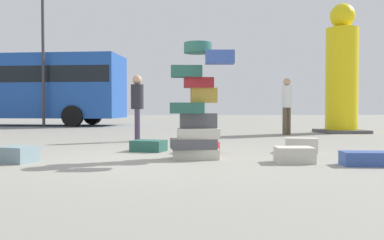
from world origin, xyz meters
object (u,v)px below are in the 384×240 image
Objects in this scene: parked_bus at (17,85)px; lamp_post at (43,16)px; person_bearded_onlooker at (137,102)px; person_tourist_with_camera at (287,101)px; yellow_dummy_statue at (342,76)px; suitcase_cream_foreground_near at (294,155)px; suitcase_maroon_right_side at (200,148)px; suitcase_navy_upright_blue at (367,159)px; suitcase_tower at (197,110)px; suitcase_cream_white_trunk at (301,145)px; suitcase_teal_behind_tower at (149,146)px; suitcase_slate_left_side at (16,154)px.

parked_bus is 1.37× the size of lamp_post.
person_tourist_with_camera is at bearing 110.29° from person_bearded_onlooker.
yellow_dummy_statue is 0.57× the size of lamp_post.
parked_bus reaches higher than suitcase_cream_foreground_near.
person_tourist_with_camera is at bearing 74.22° from suitcase_maroon_right_side.
parked_bus is (-10.37, 7.33, 0.84)m from person_tourist_with_camera.
suitcase_navy_upright_blue is 0.07× the size of parked_bus.
yellow_dummy_statue is 11.99m from lamp_post.
suitcase_cream_white_trunk is (1.92, 0.75, -0.63)m from suitcase_tower.
yellow_dummy_statue is at bearing 64.49° from suitcase_maroon_right_side.
suitcase_teal_behind_tower is 2.75m from suitcase_cream_white_trunk.
lamp_post is (-2.87, 11.34, 4.50)m from suitcase_slate_left_side.
suitcase_tower is 2.76m from suitcase_slate_left_side.
suitcase_teal_behind_tower is 13.50m from parked_bus.
suitcase_tower is 3.12× the size of suitcase_teal_behind_tower.
suitcase_cream_white_trunk reaches higher than suitcase_maroon_right_side.
lamp_post reaches higher than yellow_dummy_statue.
suitcase_maroon_right_side is at bearing 136.49° from suitcase_cream_foreground_near.
person_bearded_onlooker is at bearing 120.92° from suitcase_teal_behind_tower.
suitcase_navy_upright_blue is at bearing -22.62° from suitcase_maroon_right_side.
suitcase_cream_foreground_near is at bearing -47.97° from parked_bus.
suitcase_cream_foreground_near is at bearing -59.33° from lamp_post.
suitcase_navy_upright_blue is 5.57m from person_bearded_onlooker.
yellow_dummy_statue is (2.88, 7.34, 1.74)m from suitcase_navy_upright_blue.
yellow_dummy_statue is (2.05, 0.86, 0.83)m from person_tourist_with_camera.
lamp_post is (-4.74, 9.92, 4.51)m from suitcase_teal_behind_tower.
suitcase_cream_foreground_near is 0.34× the size of person_bearded_onlooker.
suitcase_slate_left_side is at bearing 179.24° from suitcase_navy_upright_blue.
lamp_post is at bearing 143.27° from suitcase_cream_white_trunk.
person_bearded_onlooker is at bearing 156.90° from suitcase_cream_white_trunk.
suitcase_cream_white_trunk is at bearing 21.29° from suitcase_tower.
suitcase_cream_foreground_near reaches higher than suitcase_teal_behind_tower.
suitcase_maroon_right_side is 5.67m from person_tourist_with_camera.
person_tourist_with_camera is at bearing 60.73° from suitcase_tower.
suitcase_cream_foreground_near is 0.32× the size of person_tourist_with_camera.
suitcase_navy_upright_blue is at bearing -61.11° from suitcase_cream_white_trunk.
parked_bus is at bearing 127.24° from suitcase_cream_foreground_near.
suitcase_navy_upright_blue is 6.59m from person_tourist_with_camera.
lamp_post is at bearing 125.22° from suitcase_cream_foreground_near.
person_bearded_onlooker is 4.77m from person_tourist_with_camera.
parked_bus is (-6.11, 9.49, 0.90)m from person_bearded_onlooker.
suitcase_maroon_right_side is 2.76m from suitcase_navy_upright_blue.
suitcase_slate_left_side is 0.33× the size of person_bearded_onlooker.
suitcase_maroon_right_side is at bearing -131.93° from yellow_dummy_statue.
suitcase_cream_white_trunk is 15.30m from parked_bus.
suitcase_tower is 0.18× the size of parked_bus.
yellow_dummy_statue is 0.41× the size of parked_bus.
suitcase_maroon_right_side is at bearing 81.35° from suitcase_tower.
yellow_dummy_statue is at bearing 63.61° from suitcase_slate_left_side.
person_bearded_onlooker is at bearing -60.29° from lamp_post.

